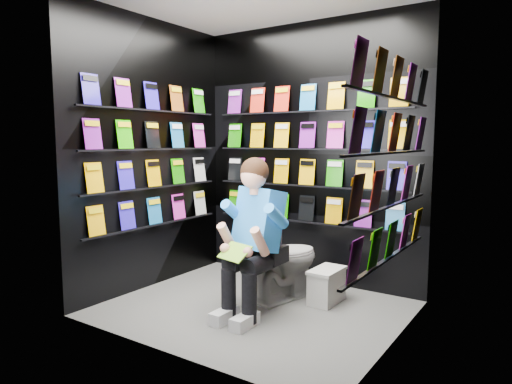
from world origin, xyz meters
The scene contains 13 objects.
floor centered at (0.00, 0.00, 0.00)m, with size 2.40×2.40×0.00m, color #575755.
wall_back centered at (0.00, 1.00, 1.30)m, with size 2.40×0.04×2.60m, color black.
wall_front centered at (0.00, -1.00, 1.30)m, with size 2.40×0.04×2.60m, color black.
wall_left centered at (-1.20, 0.00, 1.30)m, with size 0.04×2.00×2.60m, color black.
wall_right centered at (1.20, 0.00, 1.30)m, with size 0.04×2.00×2.60m, color black.
comics_back centered at (0.00, 0.97, 1.31)m, with size 2.10×0.06×1.37m, color red, non-canonical shape.
comics_left centered at (-1.17, 0.00, 1.31)m, with size 0.06×1.70×1.37m, color red, non-canonical shape.
comics_right centered at (1.17, 0.00, 1.31)m, with size 0.06×1.70×1.37m, color red, non-canonical shape.
toilet centered at (0.07, 0.37, 0.37)m, with size 0.42×0.75×0.73m, color white.
longbox centered at (0.46, 0.49, 0.14)m, with size 0.20×0.37×0.28m, color silver.
longbox_lid centered at (0.46, 0.49, 0.29)m, with size 0.22×0.39×0.03m, color silver.
reader centered at (0.07, -0.01, 0.77)m, with size 0.52×0.76×1.40m, color #2786EF, non-canonical shape.
held_comic centered at (0.07, -0.36, 0.58)m, with size 0.26×0.01×0.18m, color green.
Camera 1 is at (2.12, -3.12, 1.43)m, focal length 32.00 mm.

